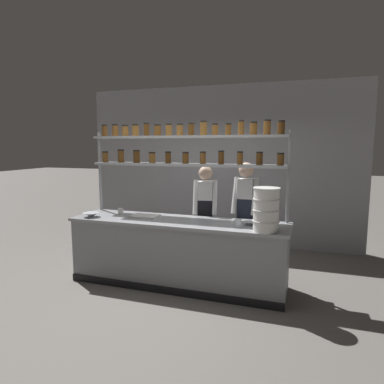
# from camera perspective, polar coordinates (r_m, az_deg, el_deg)

# --- Properties ---
(ground_plane) EXTENTS (40.00, 40.00, 0.00)m
(ground_plane) POSITION_cam_1_polar(r_m,az_deg,el_deg) (5.02, -2.34, -15.03)
(ground_plane) COLOR slate
(back_wall) EXTENTS (5.44, 0.12, 3.09)m
(back_wall) POSITION_cam_1_polar(r_m,az_deg,el_deg) (6.80, 4.46, 4.39)
(back_wall) COLOR #939399
(back_wall) RESTS_ON ground_plane
(prep_counter) EXTENTS (3.04, 0.76, 0.92)m
(prep_counter) POSITION_cam_1_polar(r_m,az_deg,el_deg) (4.86, -2.38, -10.03)
(prep_counter) COLOR gray
(prep_counter) RESTS_ON ground_plane
(spice_shelf_unit) EXTENTS (2.92, 0.28, 2.28)m
(spice_shelf_unit) POSITION_cam_1_polar(r_m,az_deg,el_deg) (4.94, -1.12, 6.77)
(spice_shelf_unit) COLOR #999BA0
(spice_shelf_unit) RESTS_ON ground_plane
(chef_left) EXTENTS (0.40, 0.33, 1.64)m
(chef_left) POSITION_cam_1_polar(r_m,az_deg,el_deg) (5.20, 2.23, -3.39)
(chef_left) COLOR black
(chef_left) RESTS_ON ground_plane
(chef_center) EXTENTS (0.37, 0.30, 1.70)m
(chef_center) POSITION_cam_1_polar(r_m,az_deg,el_deg) (5.09, 8.88, -3.20)
(chef_center) COLOR black
(chef_center) RESTS_ON ground_plane
(container_stack) EXTENTS (0.32, 0.32, 0.53)m
(container_stack) POSITION_cam_1_polar(r_m,az_deg,el_deg) (4.18, 12.26, -2.88)
(container_stack) COLOR white
(container_stack) RESTS_ON prep_counter
(cutting_board) EXTENTS (0.40, 0.26, 0.02)m
(cutting_board) POSITION_cam_1_polar(r_m,az_deg,el_deg) (4.99, -7.87, -4.01)
(cutting_board) COLOR silver
(cutting_board) RESTS_ON prep_counter
(prep_bowl_near_left) EXTENTS (0.24, 0.24, 0.06)m
(prep_bowl_near_left) POSITION_cam_1_polar(r_m,az_deg,el_deg) (5.14, -16.46, -3.67)
(prep_bowl_near_left) COLOR silver
(prep_bowl_near_left) RESTS_ON prep_counter
(prep_bowl_center_front) EXTENTS (0.17, 0.17, 0.05)m
(prep_bowl_center_front) POSITION_cam_1_polar(r_m,az_deg,el_deg) (4.50, 9.59, -5.21)
(prep_bowl_center_front) COLOR #B2B7BC
(prep_bowl_center_front) RESTS_ON prep_counter
(serving_cup_front) EXTENTS (0.09, 0.09, 0.10)m
(serving_cup_front) POSITION_cam_1_polar(r_m,az_deg,el_deg) (4.36, 7.68, -5.18)
(serving_cup_front) COLOR #B2B7BC
(serving_cup_front) RESTS_ON prep_counter
(serving_cup_by_board) EXTENTS (0.08, 0.08, 0.08)m
(serving_cup_by_board) POSITION_cam_1_polar(r_m,az_deg,el_deg) (5.29, -11.84, -3.10)
(serving_cup_by_board) COLOR silver
(serving_cup_by_board) RESTS_ON prep_counter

